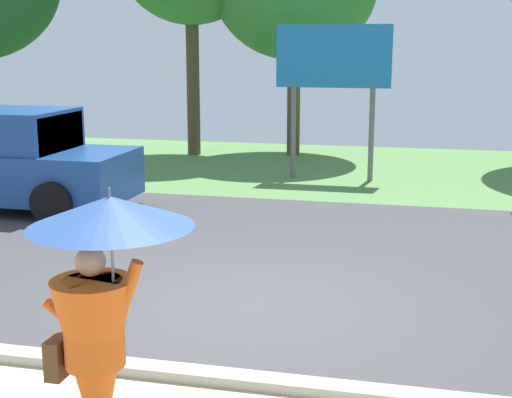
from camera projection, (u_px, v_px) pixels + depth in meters
The scene contains 3 objects.
ground_plane at pixel (293, 245), 11.51m from camera, with size 40.00×22.00×0.20m.
monk_pedestrian at pixel (100, 317), 5.19m from camera, with size 1.17×1.17×2.13m.
roadside_billboard at pixel (333, 68), 16.25m from camera, with size 2.60×0.12×3.50m.
Camera 1 is at (1.96, -7.99, 3.11)m, focal length 50.70 mm.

